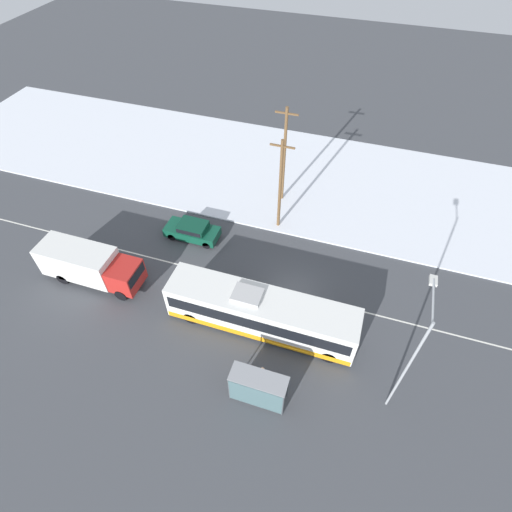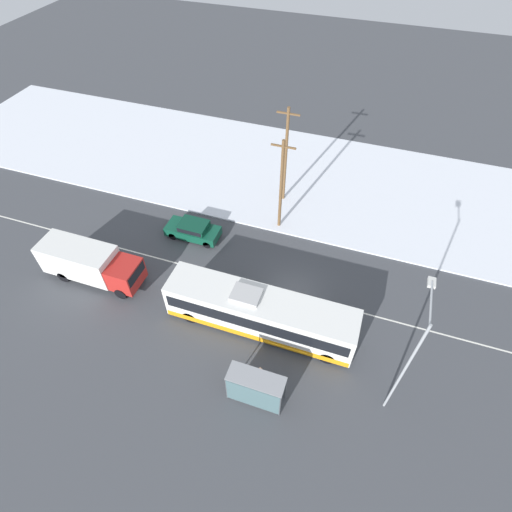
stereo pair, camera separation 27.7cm
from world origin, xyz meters
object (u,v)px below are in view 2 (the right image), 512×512
utility_pole_snowlot (286,156)px  city_bus (260,312)px  pedestrian_at_stop (260,374)px  box_truck (89,262)px  sedan_car (193,229)px  streetlamp (411,351)px  utility_pole_roadside (281,185)px  bus_shelter (254,389)px

utility_pole_snowlot → city_bus: bearing=-80.4°
city_bus → pedestrian_at_stop: 3.91m
box_truck → sedan_car: box_truck is taller
streetlamp → pedestrian_at_stop: bearing=-168.5°
city_bus → box_truck: 12.72m
pedestrian_at_stop → utility_pole_snowlot: size_ratio=0.18×
pedestrian_at_stop → utility_pole_roadside: 13.99m
sedan_car → bus_shelter: bearing=128.7°
city_bus → utility_pole_snowlot: utility_pole_snowlot is taller
box_truck → sedan_car: (5.05, 6.17, -0.79)m
pedestrian_at_stop → streetlamp: (7.15, 1.45, 4.25)m
city_bus → bus_shelter: size_ratio=3.81×
utility_pole_roadside → streetlamp: bearing=-50.0°
box_truck → pedestrian_at_stop: (13.95, -3.78, -0.60)m
utility_pole_roadside → pedestrian_at_stop: bearing=-78.1°
city_bus → pedestrian_at_stop: size_ratio=7.71×
box_truck → utility_pole_roadside: bearing=40.6°
box_truck → sedan_car: 8.01m
sedan_car → streetlamp: (16.06, -8.49, 4.44)m
sedan_car → streetlamp: 18.70m
box_truck → pedestrian_at_stop: 14.47m
box_truck → pedestrian_at_stop: size_ratio=4.64×
box_truck → bus_shelter: box_truck is taller
bus_shelter → utility_pole_snowlot: 18.61m
sedan_car → bus_shelter: (8.99, -11.22, 0.90)m
bus_shelter → streetlamp: size_ratio=0.38×
city_bus → streetlamp: 9.43m
sedan_car → city_bus: bearing=140.7°
utility_pole_snowlot → bus_shelter: bearing=-78.9°
utility_pole_snowlot → box_truck: bearing=-128.9°
pedestrian_at_stop → bus_shelter: 1.47m
pedestrian_at_stop → utility_pole_snowlot: bearing=101.7°
pedestrian_at_stop → utility_pole_roadside: utility_pole_roadside is taller
box_truck → utility_pole_snowlot: size_ratio=0.86×
utility_pole_roadside → city_bus: bearing=-80.7°
bus_shelter → utility_pole_snowlot: bearing=101.1°
city_bus → utility_pole_roadside: 10.13m
city_bus → utility_pole_roadside: bearing=99.3°
pedestrian_at_stop → utility_pole_snowlot: utility_pole_snowlot is taller
city_bus → bus_shelter: 5.12m
box_truck → sedan_car: bearing=50.7°
city_bus → sedan_car: size_ratio=2.86×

